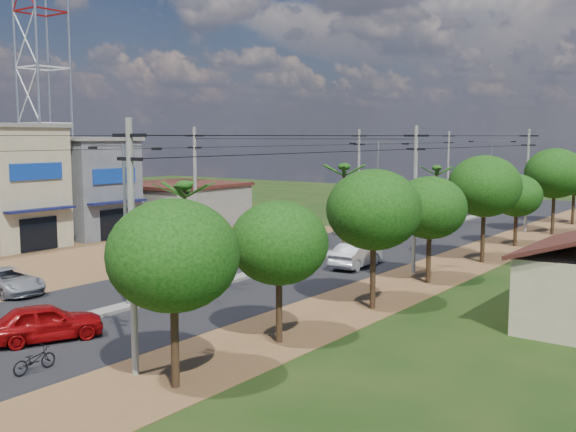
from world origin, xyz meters
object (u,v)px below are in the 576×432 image
car_white_far (349,224)px  moto_rider_east (34,361)px  car_red_near (46,323)px  car_parked_silver (8,282)px  car_silver_mid (356,256)px  car_parked_dark (155,253)px

car_white_far → moto_rider_east: bearing=-98.5°
moto_rider_east → car_red_near: bearing=-40.8°
car_parked_silver → moto_rider_east: 13.43m
car_silver_mid → car_parked_dark: (-11.23, -6.88, -0.04)m
car_red_near → car_parked_silver: size_ratio=0.94×
car_parked_dark → moto_rider_east: bearing=-150.5°
car_red_near → car_parked_silver: (-9.00, 3.74, -0.10)m
car_red_near → car_silver_mid: (2.23, 21.05, 0.01)m
car_white_far → moto_rider_east: size_ratio=3.01×
car_red_near → car_silver_mid: 21.17m
car_parked_silver → car_red_near: bearing=-111.0°
car_red_near → car_parked_silver: car_red_near is taller
moto_rider_east → car_silver_mid: bearing=-89.3°
car_silver_mid → moto_rider_east: bearing=86.2°
car_parked_silver → car_parked_dark: bearing=1.6°
moto_rider_east → car_white_far: bearing=-76.7°
car_white_far → car_parked_dark: 20.56m
car_parked_dark → moto_rider_east: size_ratio=2.59×
car_silver_mid → moto_rider_east: 23.50m
car_silver_mid → car_parked_silver: 20.64m
car_silver_mid → moto_rider_east: car_silver_mid is taller
car_parked_silver → moto_rider_east: car_parked_silver is taller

